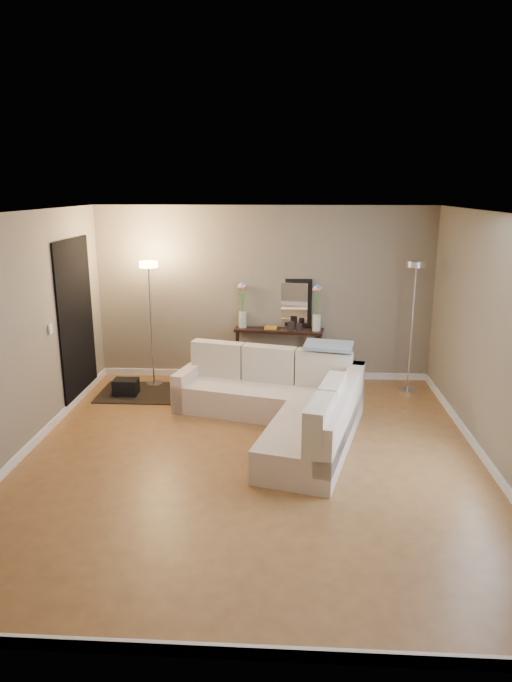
# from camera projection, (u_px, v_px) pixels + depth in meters

# --- Properties ---
(floor) EXTENTS (5.00, 5.50, 0.01)m
(floor) POSITION_uv_depth(u_px,v_px,m) (252.00, 458.00, 6.19)
(floor) COLOR #986537
(floor) RESTS_ON ground
(ceiling) EXTENTS (5.00, 5.50, 0.01)m
(ceiling) POSITION_uv_depth(u_px,v_px,m) (251.00, 212.00, 5.51)
(ceiling) COLOR white
(ceiling) RESTS_ON ground
(wall_back) EXTENTS (5.00, 0.02, 2.60)m
(wall_back) POSITION_uv_depth(u_px,v_px,m) (264.00, 294.00, 8.51)
(wall_back) COLOR gray
(wall_back) RESTS_ON ground
(wall_front) EXTENTS (5.00, 0.02, 2.60)m
(wall_front) POSITION_uv_depth(u_px,v_px,m) (219.00, 471.00, 3.19)
(wall_front) COLOR gray
(wall_front) RESTS_ON ground
(wall_left) EXTENTS (0.02, 5.50, 2.60)m
(wall_left) POSITION_uv_depth(u_px,v_px,m) (14.00, 339.00, 5.99)
(wall_left) COLOR gray
(wall_left) RESTS_ON ground
(wall_right) EXTENTS (0.02, 5.50, 2.60)m
(wall_right) POSITION_uv_depth(u_px,v_px,m) (501.00, 346.00, 5.71)
(wall_right) COLOR gray
(wall_right) RESTS_ON ground
(baseboard_back) EXTENTS (5.00, 0.03, 0.10)m
(baseboard_back) POSITION_uv_depth(u_px,v_px,m) (263.00, 374.00, 8.81)
(baseboard_back) COLOR white
(baseboard_back) RESTS_ON ground
(baseboard_front) EXTENTS (5.00, 0.03, 0.10)m
(baseboard_front) POSITION_uv_depth(u_px,v_px,m) (223.00, 651.00, 3.54)
(baseboard_front) COLOR white
(baseboard_front) RESTS_ON ground
(baseboard_left) EXTENTS (0.03, 5.50, 0.10)m
(baseboard_left) POSITION_uv_depth(u_px,v_px,m) (28.00, 448.00, 6.31)
(baseboard_left) COLOR white
(baseboard_left) RESTS_ON ground
(baseboard_right) EXTENTS (0.03, 5.50, 0.10)m
(baseboard_right) POSITION_uv_depth(u_px,v_px,m) (485.00, 460.00, 6.04)
(baseboard_right) COLOR white
(baseboard_right) RESTS_ON ground
(doorway) EXTENTS (0.02, 1.20, 2.20)m
(doorway) POSITION_uv_depth(u_px,v_px,m) (77.00, 321.00, 7.68)
(doorway) COLOR black
(doorway) RESTS_ON ground
(switch_plate) EXTENTS (0.02, 0.08, 0.12)m
(switch_plate) POSITION_uv_depth(u_px,v_px,m) (50.00, 329.00, 6.83)
(switch_plate) COLOR white
(switch_plate) RESTS_ON ground
(sectional_sofa) EXTENTS (2.50, 2.80, 0.84)m
(sectional_sofa) POSITION_uv_depth(u_px,v_px,m) (284.00, 402.00, 6.94)
(sectional_sofa) COLOR beige
(sectional_sofa) RESTS_ON floor
(throw_blanket) EXTENTS (0.66, 0.46, 0.08)m
(throw_blanket) POSITION_uv_depth(u_px,v_px,m) (328.00, 346.00, 7.20)
(throw_blanket) COLOR #7E94A3
(throw_blanket) RESTS_ON sectional_sofa
(console_table) EXTENTS (1.34, 0.51, 0.81)m
(console_table) POSITION_uv_depth(u_px,v_px,m) (273.00, 351.00, 8.58)
(console_table) COLOR black
(console_table) RESTS_ON floor
(leaning_mirror) EXTENTS (0.92, 0.15, 0.73)m
(leaning_mirror) POSITION_uv_depth(u_px,v_px,m) (281.00, 302.00, 8.54)
(leaning_mirror) COLOR black
(leaning_mirror) RESTS_ON console_table
(table_decor) EXTENTS (0.56, 0.16, 0.13)m
(table_decor) POSITION_uv_depth(u_px,v_px,m) (279.00, 327.00, 8.44)
(table_decor) COLOR gold
(table_decor) RESTS_ON console_table
(flower_vase_left) EXTENTS (0.16, 0.13, 0.69)m
(flower_vase_left) POSITION_uv_depth(u_px,v_px,m) (243.00, 308.00, 8.50)
(flower_vase_left) COLOR silver
(flower_vase_left) RESTS_ON console_table
(flower_vase_right) EXTENTS (0.16, 0.13, 0.69)m
(flower_vase_right) POSITION_uv_depth(u_px,v_px,m) (317.00, 311.00, 8.31)
(flower_vase_right) COLOR silver
(flower_vase_right) RESTS_ON console_table
(floor_lamp_lit) EXTENTS (0.26, 0.26, 1.83)m
(floor_lamp_lit) POSITION_uv_depth(u_px,v_px,m) (150.00, 299.00, 8.13)
(floor_lamp_lit) COLOR silver
(floor_lamp_lit) RESTS_ON floor
(floor_lamp_unlit) EXTENTS (0.33, 0.33, 1.88)m
(floor_lamp_unlit) POSITION_uv_depth(u_px,v_px,m) (414.00, 301.00, 7.86)
(floor_lamp_unlit) COLOR silver
(floor_lamp_unlit) RESTS_ON floor
(charcoal_rug) EXTENTS (1.20, 0.91, 0.02)m
(charcoal_rug) POSITION_uv_depth(u_px,v_px,m) (142.00, 393.00, 8.14)
(charcoal_rug) COLOR black
(charcoal_rug) RESTS_ON floor
(black_bag) EXTENTS (0.34, 0.24, 0.22)m
(black_bag) POSITION_uv_depth(u_px,v_px,m) (126.00, 387.00, 8.02)
(black_bag) COLOR black
(black_bag) RESTS_ON charcoal_rug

